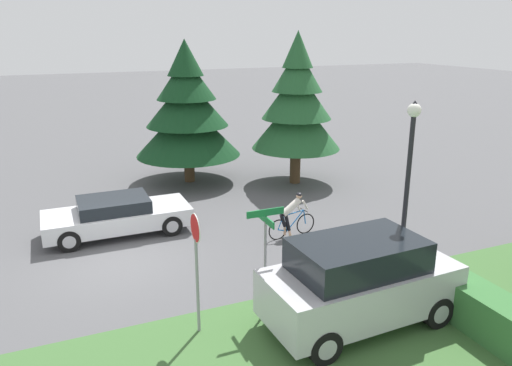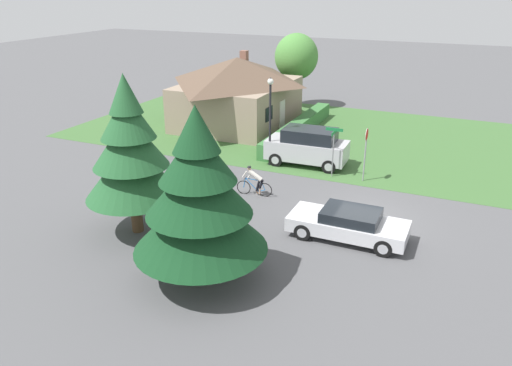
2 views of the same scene
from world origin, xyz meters
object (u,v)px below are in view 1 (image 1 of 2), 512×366
at_px(sedan_left_lane, 117,215).
at_px(conifer_tall_far, 297,104).
at_px(street_lamp, 409,171).
at_px(stop_sign, 196,252).
at_px(conifer_tall_near, 187,112).
at_px(street_name_sign, 265,243).
at_px(cyclist, 292,216).
at_px(parked_suv_right, 360,282).

height_order(sedan_left_lane, conifer_tall_far, conifer_tall_far).
xyz_separation_m(sedan_left_lane, street_lamp, (6.62, 6.13, 2.55)).
relative_size(sedan_left_lane, conifer_tall_far, 0.72).
distance_m(sedan_left_lane, stop_sign, 6.59).
height_order(sedan_left_lane, conifer_tall_near, conifer_tall_near).
bearing_deg(street_name_sign, cyclist, 145.48).
height_order(sedan_left_lane, parked_suv_right, parked_suv_right).
distance_m(sedan_left_lane, conifer_tall_near, 6.68).
bearing_deg(cyclist, street_lamp, -83.64).
relative_size(parked_suv_right, stop_sign, 1.61).
bearing_deg(sedan_left_lane, conifer_tall_far, 19.68).
height_order(stop_sign, street_lamp, street_lamp).
height_order(parked_suv_right, street_name_sign, street_name_sign).
distance_m(cyclist, conifer_tall_near, 7.83).
height_order(parked_suv_right, street_lamp, street_lamp).
height_order(stop_sign, conifer_tall_far, conifer_tall_far).
bearing_deg(conifer_tall_far, street_name_sign, -31.05).
height_order(sedan_left_lane, street_lamp, street_lamp).
relative_size(sedan_left_lane, cyclist, 2.64).
height_order(cyclist, street_name_sign, street_name_sign).
distance_m(cyclist, parked_suv_right, 5.20).
distance_m(stop_sign, conifer_tall_near, 11.75).
relative_size(sedan_left_lane, street_name_sign, 1.77).
bearing_deg(street_lamp, parked_suv_right, -63.82).
bearing_deg(stop_sign, street_lamp, -93.26).
xyz_separation_m(cyclist, stop_sign, (3.97, -4.33, 1.22)).
relative_size(cyclist, street_lamp, 0.36).
height_order(cyclist, stop_sign, stop_sign).
xyz_separation_m(cyclist, conifer_tall_far, (-5.32, 2.87, 2.73)).
distance_m(street_lamp, street_name_sign, 3.91).
xyz_separation_m(parked_suv_right, street_name_sign, (-1.20, -1.78, 0.77)).
distance_m(parked_suv_right, street_name_sign, 2.28).
xyz_separation_m(parked_suv_right, street_lamp, (-0.92, 1.87, 2.12)).
xyz_separation_m(parked_suv_right, conifer_tall_far, (-10.42, 3.77, 2.38)).
distance_m(street_lamp, conifer_tall_far, 9.69).
height_order(sedan_left_lane, street_name_sign, street_name_sign).
xyz_separation_m(street_name_sign, conifer_tall_far, (-9.22, 5.55, 1.61)).
xyz_separation_m(parked_suv_right, stop_sign, (-1.13, -3.42, 0.87)).
bearing_deg(street_lamp, conifer_tall_near, -168.66).
distance_m(parked_suv_right, conifer_tall_far, 11.34).
xyz_separation_m(sedan_left_lane, conifer_tall_near, (-4.90, 3.82, 2.46)).
height_order(parked_suv_right, stop_sign, stop_sign).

